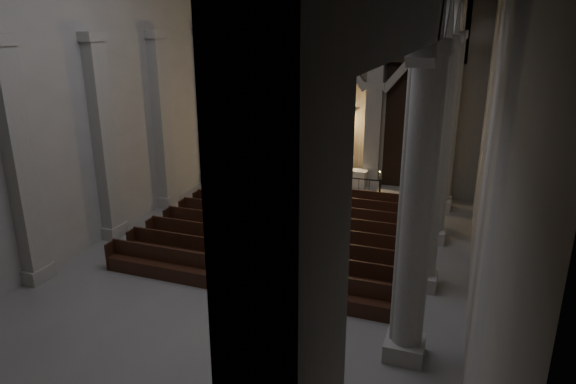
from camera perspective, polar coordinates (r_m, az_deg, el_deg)
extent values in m
plane|color=gray|center=(17.79, -4.16, -9.66)|extent=(24.00, 24.00, 0.00)
cube|color=#ABA8A0|center=(27.18, 6.14, 13.33)|extent=(14.00, 0.10, 12.00)
cube|color=#ABA8A0|center=(19.82, -23.72, 10.07)|extent=(0.10, 24.00, 12.00)
cube|color=#ABA8A0|center=(14.48, 21.71, 7.76)|extent=(0.10, 24.00, 12.00)
cube|color=#A9A69D|center=(28.87, -4.85, 8.05)|extent=(0.80, 0.50, 6.40)
cube|color=#A9A69D|center=(29.54, -4.69, 2.42)|extent=(1.05, 0.70, 0.50)
cube|color=#A9A69D|center=(28.57, -4.96, 12.30)|extent=(1.00, 0.65, 0.35)
cube|color=#A9A69D|center=(27.58, 2.03, 7.62)|extent=(0.80, 0.50, 6.40)
cube|color=#A9A69D|center=(28.28, 1.96, 1.74)|extent=(1.05, 0.70, 0.50)
cube|color=#A9A69D|center=(27.26, 2.08, 12.06)|extent=(1.00, 0.65, 0.35)
cube|color=#A9A69D|center=(26.71, 9.45, 7.03)|extent=(0.80, 0.50, 6.40)
cube|color=#A9A69D|center=(27.43, 9.13, 0.98)|extent=(1.05, 0.70, 0.50)
cube|color=#A9A69D|center=(26.38, 9.69, 11.61)|extent=(1.00, 0.65, 0.35)
cube|color=#A9A69D|center=(26.31, 17.20, 6.28)|extent=(0.80, 0.50, 6.40)
cube|color=#A9A69D|center=(27.05, 16.62, 0.17)|extent=(1.05, 0.70, 0.50)
cube|color=#A9A69D|center=(25.98, 17.65, 10.92)|extent=(1.00, 0.65, 0.35)
cube|color=black|center=(28.45, -1.23, 8.57)|extent=(2.60, 0.15, 7.00)
cube|color=#968160|center=(27.37, 5.89, 8.09)|extent=(2.60, 0.15, 7.00)
cube|color=black|center=(26.74, 13.44, 7.44)|extent=(2.60, 0.15, 7.00)
cube|color=black|center=(26.60, 6.02, 17.54)|extent=(12.00, 0.50, 3.00)
cube|color=#A9A69D|center=(29.01, -6.38, 10.66)|extent=(1.60, 0.50, 9.00)
cube|color=#A9A69D|center=(26.07, 19.24, 8.89)|extent=(1.60, 0.50, 9.00)
plane|color=#FFE772|center=(27.34, 5.87, 8.08)|extent=(1.50, 0.00, 1.50)
cube|color=#4F351B|center=(27.25, 5.82, 8.05)|extent=(0.13, 0.08, 1.80)
cube|color=#4F351B|center=(27.19, 5.85, 8.77)|extent=(1.10, 0.08, 0.13)
cube|color=tan|center=(27.21, 5.79, 7.92)|extent=(0.26, 0.10, 0.60)
sphere|color=tan|center=(27.14, 5.81, 8.75)|extent=(0.17, 0.17, 0.17)
cylinder|color=tan|center=(27.21, 5.28, 8.73)|extent=(0.45, 0.08, 0.08)
cylinder|color=tan|center=(27.08, 6.35, 8.65)|extent=(0.45, 0.08, 0.08)
cube|color=#A9A69D|center=(25.14, 16.51, -1.19)|extent=(1.00, 1.00, 0.50)
cylinder|color=#A9A69D|center=(24.20, 17.32, 7.21)|extent=(0.70, 0.70, 7.50)
cube|color=#A9A69D|center=(23.81, 18.22, 16.32)|extent=(0.95, 0.95, 0.35)
cube|color=#A9A69D|center=(21.40, 15.72, -4.58)|extent=(1.00, 1.00, 0.50)
cylinder|color=#A9A69D|center=(20.28, 16.62, 5.23)|extent=(0.70, 0.70, 7.50)
cube|color=#A9A69D|center=(19.81, 17.67, 16.13)|extent=(0.95, 0.95, 0.35)
cube|color=#A9A69D|center=(17.77, 14.57, -9.38)|extent=(1.00, 1.00, 0.50)
cylinder|color=#A9A69D|center=(16.40, 15.61, 2.32)|extent=(0.70, 0.70, 7.50)
cube|color=#A9A69D|center=(15.82, 16.84, 15.83)|extent=(0.95, 0.95, 0.35)
cube|color=#A9A69D|center=(14.33, 12.80, -16.54)|extent=(1.00, 1.00, 0.50)
cylinder|color=#A9A69D|center=(12.60, 13.99, -2.38)|extent=(0.70, 0.70, 7.50)
cube|color=#A9A69D|center=(11.83, 15.46, 15.34)|extent=(0.95, 0.95, 0.35)
cube|color=#A9A69D|center=(25.97, 17.70, 9.24)|extent=(0.55, 1.20, 9.20)
cube|color=#A9A69D|center=(28.42, -8.84, 1.61)|extent=(0.60, 1.00, 0.50)
cube|color=#A9A69D|center=(27.59, -9.23, 9.09)|extent=(0.50, 0.80, 7.50)
cube|color=#A9A69D|center=(27.25, -9.66, 17.10)|extent=(0.60, 1.00, 0.35)
cube|color=#A9A69D|center=(25.17, -13.17, -0.88)|extent=(0.60, 1.00, 0.50)
cube|color=#A9A69D|center=(24.23, -13.82, 7.52)|extent=(0.50, 0.80, 7.50)
cube|color=#A9A69D|center=(23.84, -14.54, 16.64)|extent=(0.60, 1.00, 0.35)
cube|color=#A9A69D|center=(22.17, -18.74, -4.07)|extent=(0.60, 1.00, 0.50)
cube|color=#A9A69D|center=(21.09, -19.77, 5.40)|extent=(0.50, 0.80, 7.50)
cube|color=#A9A69D|center=(20.64, -20.96, 15.85)|extent=(0.60, 1.00, 0.35)
cube|color=#A9A69D|center=(19.52, -25.99, -8.13)|extent=(0.60, 1.00, 0.50)
cube|color=#A9A69D|center=(18.29, -27.62, 2.50)|extent=(0.50, 0.80, 7.50)
cube|color=#A9A69D|center=(27.02, 4.99, 0.49)|extent=(8.50, 2.60, 0.15)
cube|color=beige|center=(27.07, 6.96, 1.55)|extent=(1.60, 0.62, 0.84)
cube|color=white|center=(26.94, 7.00, 2.45)|extent=(1.73, 0.69, 0.04)
cube|color=black|center=(25.88, 4.50, 1.82)|extent=(5.24, 0.05, 0.05)
cube|color=black|center=(26.79, -0.93, 1.41)|extent=(0.09, 0.09, 1.05)
cube|color=black|center=(25.48, 10.15, 0.21)|extent=(0.09, 0.09, 1.05)
cylinder|color=black|center=(26.63, 0.12, 1.23)|extent=(0.02, 0.02, 0.96)
cylinder|color=black|center=(26.46, 1.19, 1.12)|extent=(0.02, 0.02, 0.96)
cylinder|color=black|center=(26.31, 2.27, 1.00)|extent=(0.02, 0.02, 0.96)
cylinder|color=black|center=(26.16, 3.36, 0.88)|extent=(0.02, 0.02, 0.96)
cylinder|color=black|center=(26.02, 4.47, 0.76)|extent=(0.02, 0.02, 0.96)
cylinder|color=black|center=(25.90, 5.58, 0.64)|extent=(0.02, 0.02, 0.96)
cylinder|color=black|center=(25.78, 6.71, 0.52)|extent=(0.02, 0.02, 0.96)
cylinder|color=black|center=(25.67, 7.85, 0.39)|extent=(0.02, 0.02, 0.96)
cylinder|color=black|center=(25.58, 8.99, 0.27)|extent=(0.02, 0.02, 0.96)
cylinder|color=#B08136|center=(27.17, -1.49, 0.55)|extent=(0.28, 0.28, 0.06)
cylinder|color=#B08136|center=(26.97, -1.50, 1.89)|extent=(0.04, 0.04, 1.32)
cylinder|color=#B08136|center=(26.79, -1.51, 3.24)|extent=(0.14, 0.14, 0.02)
cylinder|color=beige|center=(26.76, -1.51, 3.49)|extent=(0.06, 0.06, 0.23)
sphere|color=#FFD259|center=(26.73, -1.51, 3.78)|extent=(0.05, 0.05, 0.05)
cylinder|color=#B08136|center=(25.78, 10.00, -0.74)|extent=(0.24, 0.24, 0.05)
cylinder|color=#B08136|center=(25.60, 10.08, 0.49)|extent=(0.04, 0.04, 1.17)
cylinder|color=#B08136|center=(25.43, 10.15, 1.74)|extent=(0.12, 0.12, 0.02)
cylinder|color=beige|center=(25.40, 10.16, 1.97)|extent=(0.05, 0.05, 0.20)
sphere|color=#FFD259|center=(25.36, 10.18, 2.24)|extent=(0.04, 0.04, 0.04)
cube|color=black|center=(25.06, -2.80, -0.49)|extent=(4.61, 0.44, 0.49)
cube|color=black|center=(25.08, -2.64, 0.78)|extent=(4.61, 0.08, 0.55)
cube|color=black|center=(25.93, -7.52, 0.59)|extent=(0.07, 0.49, 0.99)
cube|color=black|center=(24.22, 2.23, -0.54)|extent=(0.07, 0.49, 0.99)
cube|color=black|center=(23.61, 9.39, -1.94)|extent=(4.61, 0.44, 0.49)
cube|color=black|center=(23.63, 9.55, -0.59)|extent=(4.61, 0.08, 0.55)
cube|color=black|center=(24.01, 4.02, -0.75)|extent=(0.07, 0.49, 0.99)
cube|color=black|center=(23.26, 15.01, -2.00)|extent=(0.07, 0.49, 0.99)
cube|color=black|center=(24.02, -3.91, -1.37)|extent=(4.61, 0.44, 0.49)
cube|color=black|center=(24.03, -3.74, -0.04)|extent=(4.61, 0.08, 0.55)
cube|color=black|center=(24.92, -8.79, -0.21)|extent=(0.07, 0.49, 0.99)
cube|color=black|center=(23.14, 1.31, -1.46)|extent=(0.07, 0.49, 0.99)
cube|color=black|center=(22.50, 8.80, -2.95)|extent=(4.61, 0.44, 0.49)
cube|color=black|center=(22.51, 8.97, -1.53)|extent=(4.61, 0.08, 0.55)
cube|color=black|center=(22.92, 3.18, -1.68)|extent=(0.07, 0.49, 0.99)
cube|color=black|center=(22.13, 14.69, -3.03)|extent=(0.07, 0.49, 0.99)
cube|color=black|center=(22.99, -5.12, -2.33)|extent=(4.61, 0.44, 0.49)
cube|color=black|center=(22.99, -4.94, -0.94)|extent=(4.61, 0.08, 0.55)
cube|color=black|center=(23.92, -10.16, -1.08)|extent=(0.07, 0.49, 0.99)
cube|color=black|center=(22.07, 0.31, -2.46)|extent=(0.07, 0.49, 0.99)
cube|color=black|center=(21.39, 8.15, -4.06)|extent=(4.61, 0.44, 0.49)
cube|color=black|center=(21.39, 8.33, -2.57)|extent=(4.61, 0.08, 0.55)
cube|color=black|center=(21.84, 2.25, -2.71)|extent=(0.07, 0.49, 0.99)
cube|color=black|center=(21.01, 14.35, -4.18)|extent=(0.07, 0.49, 0.99)
cube|color=black|center=(21.97, -6.45, -3.37)|extent=(4.61, 0.44, 0.49)
cube|color=black|center=(21.96, -6.26, -1.92)|extent=(4.61, 0.08, 0.55)
cube|color=black|center=(22.95, -11.65, -2.02)|extent=(0.07, 0.49, 0.99)
cube|color=black|center=(21.01, -0.81, -3.56)|extent=(0.07, 0.49, 0.99)
cube|color=black|center=(20.30, 7.42, -5.30)|extent=(4.61, 0.44, 0.49)
cube|color=black|center=(20.29, 7.61, -3.72)|extent=(4.61, 0.08, 0.55)
cube|color=black|center=(20.77, 1.22, -3.84)|extent=(0.07, 0.49, 0.99)
cube|color=black|center=(19.90, 13.96, -5.45)|extent=(0.07, 0.49, 0.99)
cube|color=black|center=(20.98, -7.90, -4.51)|extent=(4.61, 0.44, 0.49)
cube|color=black|center=(20.96, -7.70, -2.99)|extent=(4.61, 0.08, 0.55)
cube|color=black|center=(22.01, -13.27, -3.04)|extent=(0.07, 0.49, 0.99)
cube|color=black|center=(19.98, -2.04, -4.78)|extent=(0.07, 0.49, 0.99)
cube|color=black|center=(19.23, 6.61, -6.67)|extent=(4.61, 0.44, 0.49)
cube|color=black|center=(19.20, 6.81, -5.01)|extent=(4.61, 0.08, 0.55)
cube|color=black|center=(19.72, 0.09, -5.09)|extent=(0.07, 0.49, 0.99)
cube|color=black|center=(18.79, 13.53, -6.86)|extent=(0.07, 0.49, 0.99)
cube|color=black|center=(20.02, -9.51, -5.76)|extent=(4.61, 0.44, 0.49)
cube|color=black|center=(19.98, -9.30, -4.17)|extent=(4.61, 0.08, 0.55)
cube|color=black|center=(21.09, -15.04, -4.15)|extent=(0.07, 0.49, 0.99)
cube|color=black|center=(18.96, -3.41, -6.12)|extent=(0.07, 0.49, 0.99)
cube|color=black|center=(18.17, 5.70, -8.20)|extent=(4.61, 0.44, 0.49)
cube|color=black|center=(18.12, 5.92, -6.44)|extent=(4.61, 0.08, 0.55)
cube|color=black|center=(18.68, -1.18, -6.48)|extent=(0.07, 0.49, 0.99)
cube|color=black|center=(17.71, 13.04, -8.46)|extent=(0.07, 0.49, 0.99)
cube|color=black|center=(19.08, -11.28, -7.13)|extent=(4.61, 0.44, 0.49)
cube|color=black|center=(19.02, -11.06, -5.46)|extent=(4.61, 0.08, 0.55)
cube|color=black|center=(20.20, -16.97, -5.35)|extent=(0.07, 0.49, 0.99)
cube|color=black|center=(17.96, -4.94, -7.62)|extent=(0.07, 0.49, 0.99)
cube|color=black|center=(17.12, 4.67, -9.92)|extent=(4.61, 0.44, 0.49)
cube|color=black|center=(17.06, 4.90, -8.06)|extent=(4.61, 0.08, 0.55)
cube|color=black|center=(17.67, -2.61, -8.02)|extent=(0.07, 0.49, 0.99)
cube|color=black|center=(16.64, 12.49, -10.26)|extent=(0.07, 0.49, 0.99)
cube|color=black|center=(18.17, -13.25, -8.63)|extent=(4.61, 0.44, 0.49)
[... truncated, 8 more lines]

